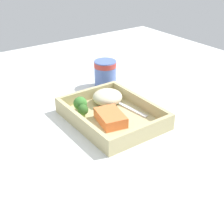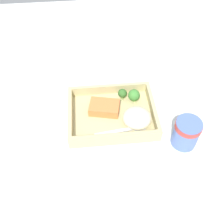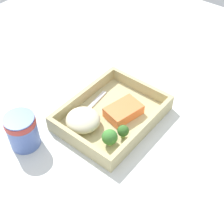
# 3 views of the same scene
# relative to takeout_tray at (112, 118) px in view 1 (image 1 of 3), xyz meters

# --- Properties ---
(ground_plane) EXTENTS (1.60, 1.60, 0.02)m
(ground_plane) POSITION_rel_takeout_tray_xyz_m (0.00, 0.00, -0.02)
(ground_plane) COLOR silver
(takeout_tray) EXTENTS (0.28, 0.22, 0.01)m
(takeout_tray) POSITION_rel_takeout_tray_xyz_m (0.00, 0.00, 0.00)
(takeout_tray) COLOR tan
(takeout_tray) RESTS_ON ground_plane
(tray_rim) EXTENTS (0.28, 0.22, 0.04)m
(tray_rim) POSITION_rel_takeout_tray_xyz_m (0.00, 0.00, 0.02)
(tray_rim) COLOR tan
(tray_rim) RESTS_ON takeout_tray
(salmon_fillet) EXTENTS (0.11, 0.08, 0.03)m
(salmon_fillet) POSITION_rel_takeout_tray_xyz_m (-0.02, 0.02, 0.02)
(salmon_fillet) COLOR orange
(salmon_fillet) RESTS_ON takeout_tray
(mashed_potatoes) EXTENTS (0.09, 0.09, 0.04)m
(mashed_potatoes) POSITION_rel_takeout_tray_xyz_m (0.08, -0.04, 0.03)
(mashed_potatoes) COLOR beige
(mashed_potatoes) RESTS_ON takeout_tray
(broccoli_floret_1) EXTENTS (0.04, 0.04, 0.05)m
(broccoli_floret_1) POSITION_rel_takeout_tray_xyz_m (0.08, 0.06, 0.03)
(broccoli_floret_1) COLOR #87AB5B
(broccoli_floret_1) RESTS_ON takeout_tray
(broccoli_floret_2) EXTENTS (0.03, 0.03, 0.04)m
(broccoli_floret_2) POSITION_rel_takeout_tray_xyz_m (0.04, 0.07, 0.03)
(broccoli_floret_2) COLOR #81A054
(broccoli_floret_2) RESTS_ON takeout_tray
(fork) EXTENTS (0.16, 0.03, 0.00)m
(fork) POSITION_rel_takeout_tray_xyz_m (0.03, -0.07, 0.01)
(fork) COLOR silver
(fork) RESTS_ON takeout_tray
(paper_cup) EXTENTS (0.08, 0.08, 0.09)m
(paper_cup) POSITION_rel_takeout_tray_xyz_m (0.21, -0.12, 0.05)
(paper_cup) COLOR #526CB5
(paper_cup) RESTS_ON ground_plane
(receipt_slip) EXTENTS (0.07, 0.13, 0.00)m
(receipt_slip) POSITION_rel_takeout_tray_xyz_m (-0.23, 0.05, -0.00)
(receipt_slip) COLOR white
(receipt_slip) RESTS_ON ground_plane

